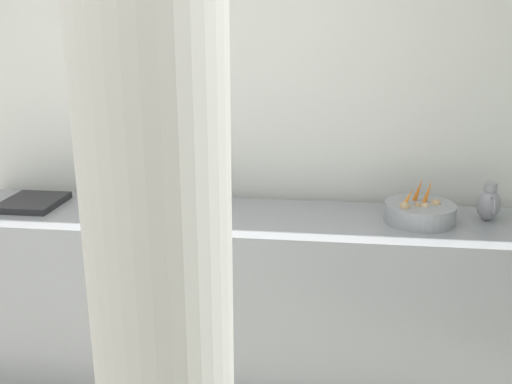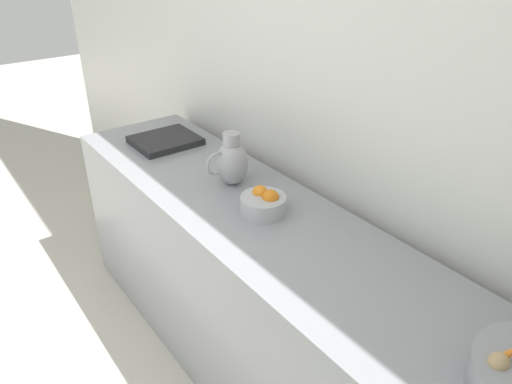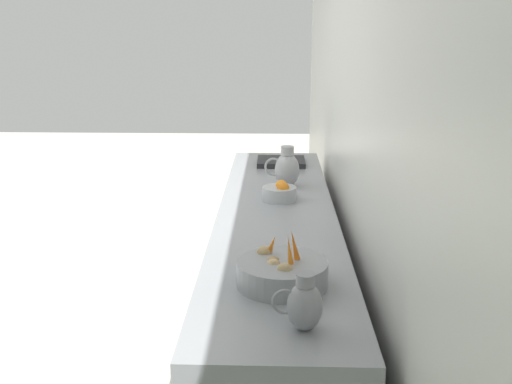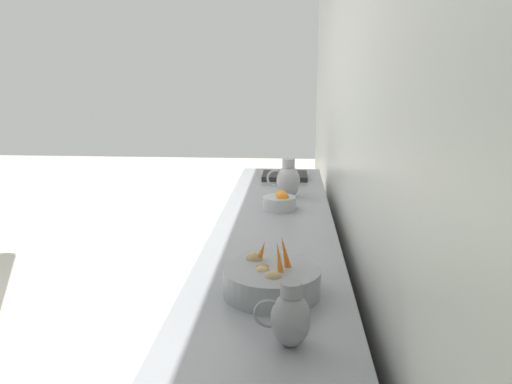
{
  "view_description": "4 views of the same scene",
  "coord_description": "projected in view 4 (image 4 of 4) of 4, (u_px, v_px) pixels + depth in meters",
  "views": [
    {
      "loc": [
        1.2,
        0.75,
        1.89
      ],
      "look_at": [
        -1.38,
        0.43,
        1.11
      ],
      "focal_mm": 39.27,
      "sensor_mm": 36.0,
      "label": 1
    },
    {
      "loc": [
        -0.46,
        1.49,
        2.0
      ],
      "look_at": [
        -1.48,
        0.12,
        1.07
      ],
      "focal_mm": 34.11,
      "sensor_mm": 36.0,
      "label": 2
    },
    {
      "loc": [
        -1.51,
        3.34,
        1.89
      ],
      "look_at": [
        -1.42,
        0.53,
        1.11
      ],
      "focal_mm": 41.71,
      "sensor_mm": 36.0,
      "label": 3
    },
    {
      "loc": [
        -1.61,
        2.89,
        1.7
      ],
      "look_at": [
        -1.42,
        0.26,
        1.08
      ],
      "focal_mm": 34.79,
      "sensor_mm": 36.0,
      "label": 4
    }
  ],
  "objects": [
    {
      "name": "tile_wall_left",
      "position": [
        374.0,
        125.0,
        2.06
      ],
      "size": [
        0.1,
        8.03,
        3.0
      ],
      "primitive_type": "cube",
      "color": "silver",
      "rests_on": "ground_plane"
    },
    {
      "name": "counter_sink_basin",
      "position": [
        285.0,
        176.0,
        3.79
      ],
      "size": [
        0.34,
        0.3,
        0.04
      ],
      "primitive_type": "cube",
      "color": "#232326",
      "rests_on": "prep_counter"
    },
    {
      "name": "metal_pitcher_tall",
      "position": [
        288.0,
        180.0,
        3.16
      ],
      "size": [
        0.21,
        0.15,
        0.25
      ],
      "color": "#A3A3A8",
      "rests_on": "prep_counter"
    },
    {
      "name": "vegetable_colander",
      "position": [
        272.0,
        280.0,
        1.77
      ],
      "size": [
        0.35,
        0.35,
        0.22
      ],
      "color": "gray",
      "rests_on": "prep_counter"
    },
    {
      "name": "metal_pitcher_short",
      "position": [
        290.0,
        317.0,
        1.42
      ],
      "size": [
        0.17,
        0.12,
        0.2
      ],
      "color": "gray",
      "rests_on": "prep_counter"
    },
    {
      "name": "ground_plane",
      "position": [
        48.0,
        337.0,
        3.31
      ],
      "size": [
        14.92,
        14.92,
        0.0
      ],
      "primitive_type": "plane",
      "color": "beige"
    },
    {
      "name": "prep_counter",
      "position": [
        275.0,
        299.0,
        2.81
      ],
      "size": [
        0.63,
        3.03,
        0.94
      ],
      "primitive_type": "cube",
      "color": "gray",
      "rests_on": "ground_plane"
    },
    {
      "name": "orange_bowl",
      "position": [
        280.0,
        202.0,
        2.89
      ],
      "size": [
        0.19,
        0.19,
        0.11
      ],
      "color": "#ADAFB5",
      "rests_on": "prep_counter"
    }
  ]
}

